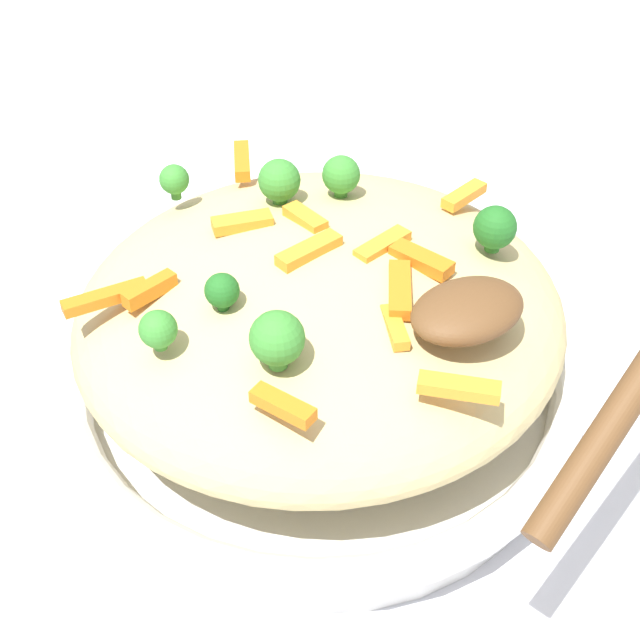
% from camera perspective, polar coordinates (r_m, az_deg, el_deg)
% --- Properties ---
extents(ground_plane, '(2.40, 2.40, 0.00)m').
position_cam_1_polar(ground_plane, '(0.51, -0.00, -5.82)').
color(ground_plane, silver).
extents(serving_bowl, '(0.28, 0.28, 0.04)m').
position_cam_1_polar(serving_bowl, '(0.49, -0.00, -3.98)').
color(serving_bowl, white).
rests_on(serving_bowl, ground_plane).
extents(pasta_mound, '(0.26, 0.25, 0.08)m').
position_cam_1_polar(pasta_mound, '(0.46, -0.00, 0.54)').
color(pasta_mound, '#D1BA7A').
rests_on(pasta_mound, serving_bowl).
extents(carrot_piece_0, '(0.02, 0.03, 0.01)m').
position_cam_1_polar(carrot_piece_0, '(0.36, -2.42, -5.52)').
color(carrot_piece_0, orange).
rests_on(carrot_piece_0, pasta_mound).
extents(carrot_piece_1, '(0.03, 0.02, 0.01)m').
position_cam_1_polar(carrot_piece_1, '(0.44, 4.05, 4.82)').
color(carrot_piece_1, orange).
rests_on(carrot_piece_1, pasta_mound).
extents(carrot_piece_2, '(0.02, 0.04, 0.01)m').
position_cam_1_polar(carrot_piece_2, '(0.52, -5.05, 10.19)').
color(carrot_piece_2, orange).
rests_on(carrot_piece_2, pasta_mound).
extents(carrot_piece_3, '(0.01, 0.03, 0.01)m').
position_cam_1_polar(carrot_piece_3, '(0.46, -0.96, 6.58)').
color(carrot_piece_3, orange).
rests_on(carrot_piece_3, pasta_mound).
extents(carrot_piece_4, '(0.03, 0.03, 0.01)m').
position_cam_1_polar(carrot_piece_4, '(0.37, 8.91, -4.33)').
color(carrot_piece_4, orange).
rests_on(carrot_piece_4, pasta_mound).
extents(carrot_piece_5, '(0.02, 0.03, 0.01)m').
position_cam_1_polar(carrot_piece_5, '(0.40, 4.68, -0.52)').
color(carrot_piece_5, orange).
rests_on(carrot_piece_5, pasta_mound).
extents(carrot_piece_6, '(0.03, 0.04, 0.01)m').
position_cam_1_polar(carrot_piece_6, '(0.41, 5.17, 1.98)').
color(carrot_piece_6, orange).
rests_on(carrot_piece_6, pasta_mound).
extents(carrot_piece_7, '(0.03, 0.02, 0.01)m').
position_cam_1_polar(carrot_piece_7, '(0.46, -5.04, 6.30)').
color(carrot_piece_7, orange).
rests_on(carrot_piece_7, pasta_mound).
extents(carrot_piece_8, '(0.02, 0.03, 0.01)m').
position_cam_1_polar(carrot_piece_8, '(0.43, 6.55, 3.88)').
color(carrot_piece_8, orange).
rests_on(carrot_piece_8, pasta_mound).
extents(carrot_piece_9, '(0.04, 0.01, 0.01)m').
position_cam_1_polar(carrot_piece_9, '(0.43, -0.40, 4.23)').
color(carrot_piece_9, orange).
rests_on(carrot_piece_9, pasta_mound).
extents(carrot_piece_10, '(0.04, 0.01, 0.01)m').
position_cam_1_polar(carrot_piece_10, '(0.43, -13.68, 1.43)').
color(carrot_piece_10, orange).
rests_on(carrot_piece_10, pasta_mound).
extents(carrot_piece_11, '(0.03, 0.02, 0.01)m').
position_cam_1_polar(carrot_piece_11, '(0.49, 9.28, 7.95)').
color(carrot_piece_11, orange).
rests_on(carrot_piece_11, pasta_mound).
extents(carrot_piece_12, '(0.03, 0.01, 0.01)m').
position_cam_1_polar(carrot_piece_12, '(0.42, -10.93, 1.92)').
color(carrot_piece_12, orange).
rests_on(carrot_piece_12, pasta_mound).
extents(broccoli_floret_0, '(0.02, 0.02, 0.03)m').
position_cam_1_polar(broccoli_floret_0, '(0.37, -2.78, -1.22)').
color(broccoli_floret_0, '#377928').
rests_on(broccoli_floret_0, pasta_mound).
extents(broccoli_floret_1, '(0.02, 0.02, 0.03)m').
position_cam_1_polar(broccoli_floret_1, '(0.48, 1.37, 9.31)').
color(broccoli_floret_1, '#377928').
rests_on(broccoli_floret_1, pasta_mound).
extents(broccoli_floret_2, '(0.02, 0.02, 0.02)m').
position_cam_1_polar(broccoli_floret_2, '(0.49, -9.38, 8.90)').
color(broccoli_floret_2, '#377928').
rests_on(broccoli_floret_2, pasta_mound).
extents(broccoli_floret_3, '(0.02, 0.02, 0.02)m').
position_cam_1_polar(broccoli_floret_3, '(0.40, -6.34, 1.87)').
color(broccoli_floret_3, '#205B1C').
rests_on(broccoli_floret_3, pasta_mound).
extents(broccoli_floret_4, '(0.02, 0.02, 0.03)m').
position_cam_1_polar(broccoli_floret_4, '(0.47, -2.64, 8.96)').
color(broccoli_floret_4, '#377928').
rests_on(broccoli_floret_4, pasta_mound).
extents(broccoli_floret_5, '(0.02, 0.02, 0.02)m').
position_cam_1_polar(broccoli_floret_5, '(0.39, -10.40, -0.61)').
color(broccoli_floret_5, '#377928').
rests_on(broccoli_floret_5, pasta_mound).
extents(broccoli_floret_6, '(0.02, 0.02, 0.02)m').
position_cam_1_polar(broccoli_floret_6, '(0.45, 11.21, 5.85)').
color(broccoli_floret_6, '#205B1C').
rests_on(broccoli_floret_6, pasta_mound).
extents(serving_spoon, '(0.18, 0.13, 0.10)m').
position_cam_1_polar(serving_spoon, '(0.37, 14.28, 0.40)').
color(serving_spoon, brown).
rests_on(serving_spoon, pasta_mound).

